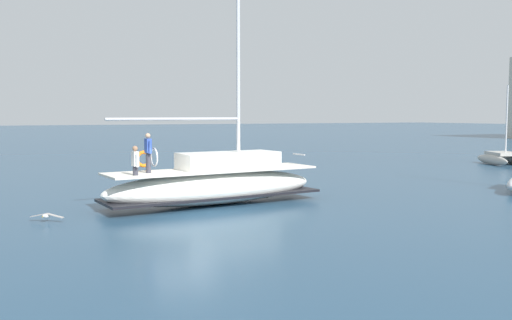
{
  "coord_description": "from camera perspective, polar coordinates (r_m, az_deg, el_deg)",
  "views": [
    {
      "loc": [
        19.68,
        -6.97,
        3.75
      ],
      "look_at": [
        -1.75,
        3.91,
        1.8
      ],
      "focal_mm": 38.74,
      "sensor_mm": 36.0,
      "label": 1
    }
  ],
  "objects": [
    {
      "name": "ground_plane",
      "position": [
        21.22,
        -7.33,
        -5.58
      ],
      "size": [
        400.0,
        400.0,
        0.0
      ],
      "primitive_type": "plane",
      "color": "navy"
    },
    {
      "name": "main_sailboat",
      "position": [
        23.41,
        -4.22,
        -2.36
      ],
      "size": [
        3.16,
        9.76,
        12.39
      ],
      "color": "white",
      "rests_on": "ground"
    },
    {
      "name": "moored_catamaran",
      "position": [
        46.04,
        24.14,
        0.23
      ],
      "size": [
        5.1,
        3.85,
        6.0
      ],
      "color": "#B7B2A8",
      "rests_on": "ground"
    },
    {
      "name": "seagull",
      "position": [
        20.88,
        -20.8,
        -5.41
      ],
      "size": [
        0.86,
        1.08,
        0.18
      ],
      "color": "silver",
      "rests_on": "ground"
    }
  ]
}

